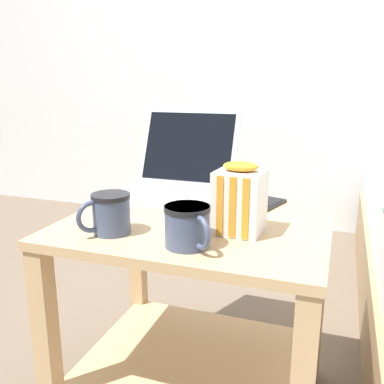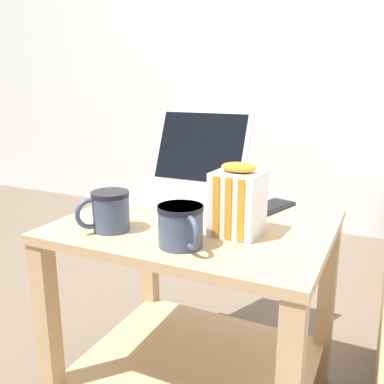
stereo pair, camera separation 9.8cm
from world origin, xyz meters
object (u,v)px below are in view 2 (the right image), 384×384
at_px(snack_bag, 238,201).
at_px(mug_front_right, 109,209).
at_px(laptop, 184,180).
at_px(cell_phone, 270,207).
at_px(mug_front_left, 181,224).

bearing_deg(snack_bag, mug_front_right, -158.83).
height_order(laptop, cell_phone, laptop).
relative_size(snack_bag, cell_phone, 0.96).
bearing_deg(mug_front_left, laptop, 115.41).
distance_m(mug_front_left, cell_phone, 0.35).
distance_m(laptop, cell_phone, 0.26).
xyz_separation_m(mug_front_left, snack_bag, (0.08, 0.12, 0.03)).
bearing_deg(snack_bag, laptop, 136.63).
distance_m(laptop, snack_bag, 0.34).
relative_size(mug_front_right, cell_phone, 0.68).
height_order(laptop, mug_front_left, laptop).
relative_size(mug_front_left, cell_phone, 0.69).
bearing_deg(cell_phone, laptop, 176.67).
bearing_deg(mug_front_right, laptop, 86.25).
height_order(mug_front_left, mug_front_right, mug_front_right).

